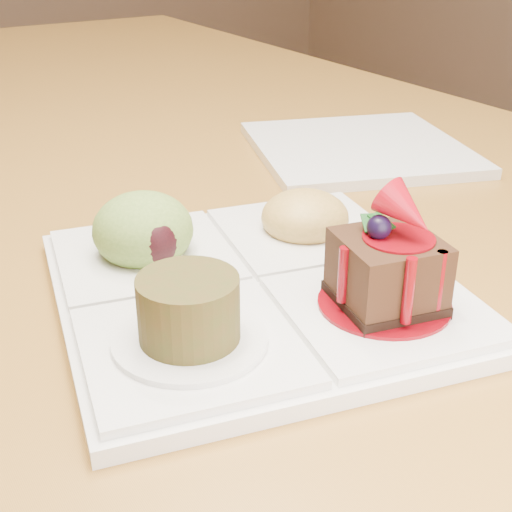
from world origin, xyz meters
TOP-DOWN VIEW (x-y plane):
  - dining_table at (0.00, 0.00)m, footprint 1.00×1.80m
  - sampler_plate at (-0.09, -0.51)m, footprint 0.33×0.33m
  - second_plate at (0.20, -0.29)m, footprint 0.30×0.30m

SIDE VIEW (x-z plane):
  - dining_table at x=0.00m, z-range 0.31..1.06m
  - second_plate at x=0.20m, z-range 0.75..0.76m
  - sampler_plate at x=-0.09m, z-range 0.72..0.83m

